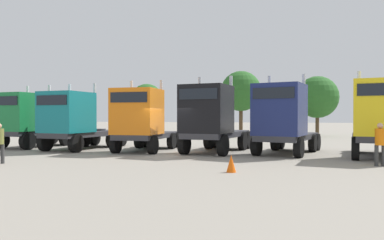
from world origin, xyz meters
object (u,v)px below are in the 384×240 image
semi_truck_teal (73,120)px  semi_truck_orange (141,119)px  visitor_in_hivis (380,141)px  traffic_cone_near (231,164)px  semi_truck_green (28,119)px  semi_truck_black (211,118)px  semi_truck_yellow (380,118)px  semi_truck_navy (283,119)px

semi_truck_teal → semi_truck_orange: (4.42, -0.03, 0.03)m
semi_truck_teal → visitor_in_hivis: size_ratio=3.51×
visitor_in_hivis → traffic_cone_near: bearing=111.2°
semi_truck_green → semi_truck_orange: size_ratio=1.05×
semi_truck_black → traffic_cone_near: 7.23m
semi_truck_teal → semi_truck_orange: size_ratio=1.10×
semi_truck_green → semi_truck_yellow: (20.82, -1.14, 0.11)m
semi_truck_green → semi_truck_orange: semi_truck_orange is taller
semi_truck_black → semi_truck_navy: size_ratio=1.03×
semi_truck_navy → semi_truck_yellow: semi_truck_yellow is taller
semi_truck_orange → visitor_in_hivis: bearing=74.6°
semi_truck_orange → semi_truck_black: semi_truck_black is taller
semi_truck_green → semi_truck_teal: size_ratio=0.96×
semi_truck_green → traffic_cone_near: 16.25m
semi_truck_navy → traffic_cone_near: bearing=0.1°
semi_truck_orange → semi_truck_black: 4.07m
semi_truck_orange → semi_truck_green: bearing=-95.5°
semi_truck_teal → semi_truck_navy: bearing=98.1°
semi_truck_yellow → semi_truck_orange: bearing=-82.1°
semi_truck_black → semi_truck_orange: bearing=-78.1°
traffic_cone_near → semi_truck_teal: bearing=148.3°
semi_truck_black → traffic_cone_near: size_ratio=9.89×
semi_truck_teal → semi_truck_navy: size_ratio=1.01×
semi_truck_navy → semi_truck_black: bearing=-73.5°
semi_truck_teal → visitor_in_hivis: (16.34, -3.34, -0.80)m
semi_truck_yellow → semi_truck_green: bearing=-83.7°
semi_truck_orange → traffic_cone_near: semi_truck_orange is taller
semi_truck_navy → visitor_in_hivis: semi_truck_navy is taller
semi_truck_green → semi_truck_black: 12.31m
semi_truck_black → traffic_cone_near: (2.13, -6.71, -1.63)m
semi_truck_yellow → traffic_cone_near: size_ratio=9.85×
semi_truck_green → visitor_in_hivis: size_ratio=3.37×
semi_truck_green → visitor_in_hivis: 20.59m
semi_truck_teal → traffic_cone_near: 12.56m
semi_truck_black → visitor_in_hivis: semi_truck_black is taller
visitor_in_hivis → semi_truck_yellow: bearing=-20.5°
visitor_in_hivis → traffic_cone_near: 6.61m
semi_truck_orange → semi_truck_navy: size_ratio=0.93×
visitor_in_hivis → semi_truck_teal: bearing=70.4°
semi_truck_green → semi_truck_black: semi_truck_black is taller
semi_truck_teal → visitor_in_hivis: semi_truck_teal is taller
semi_truck_orange → semi_truck_black: bearing=92.9°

